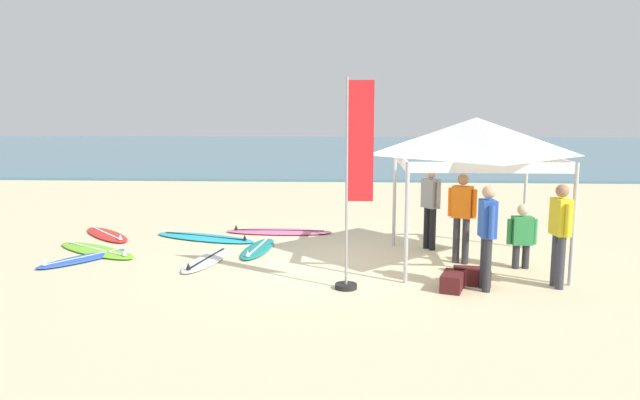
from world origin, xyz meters
TOP-DOWN VIEW (x-y plane):
  - ground_plane at (0.00, 0.00)m, footprint 80.00×80.00m
  - sea at (0.00, 30.50)m, footprint 80.00×36.00m
  - canopy_tent at (2.41, 0.11)m, footprint 2.84×2.84m
  - surfboard_lime at (-5.07, 0.62)m, footprint 2.31×1.83m
  - surfboard_teal at (-1.79, 0.93)m, footprint 0.71×1.95m
  - surfboard_cyan at (-3.13, 1.95)m, footprint 2.59×1.49m
  - surfboard_white at (-2.62, -0.05)m, footprint 0.87×2.00m
  - surfboard_red at (-5.47, 2.13)m, footprint 1.82×1.93m
  - surfboard_pink at (-1.56, 2.67)m, footprint 2.52×0.73m
  - surfboard_blue at (-5.05, -0.05)m, footprint 1.48×1.84m
  - person_yellow at (3.52, -1.37)m, footprint 0.27×0.54m
  - person_orange at (2.22, 0.11)m, footprint 0.50×0.36m
  - person_grey at (1.78, 1.22)m, footprint 0.39×0.47m
  - person_blue at (2.30, -1.58)m, footprint 0.24×0.55m
  - person_green at (3.26, -0.21)m, footprint 0.55×0.24m
  - banner_flag at (0.17, -1.61)m, footprint 0.60×0.36m
  - gear_bag_near_tent at (2.16, -1.27)m, footprint 0.64×0.40m
  - gear_bag_by_pole at (1.79, -1.59)m, footprint 0.50×0.67m

SIDE VIEW (x-z plane):
  - ground_plane at x=0.00m, z-range 0.00..0.00m
  - surfboard_cyan at x=-3.13m, z-range -0.06..0.13m
  - surfboard_pink at x=-1.56m, z-range -0.06..0.13m
  - surfboard_lime at x=-5.07m, z-range -0.06..0.13m
  - surfboard_red at x=-5.47m, z-range -0.06..0.13m
  - surfboard_white at x=-2.62m, z-range -0.06..0.13m
  - surfboard_teal at x=-1.79m, z-range -0.06..0.13m
  - surfboard_blue at x=-5.05m, z-range -0.06..0.13m
  - sea at x=0.00m, z-range 0.00..0.10m
  - gear_bag_near_tent at x=2.16m, z-range 0.00..0.28m
  - gear_bag_by_pole at x=1.79m, z-range 0.00..0.28m
  - person_green at x=3.26m, z-range 0.06..1.26m
  - person_yellow at x=3.52m, z-range 0.13..1.84m
  - person_orange at x=2.22m, z-range 0.13..1.84m
  - person_grey at x=1.78m, z-range 0.13..1.84m
  - person_blue at x=2.30m, z-range 0.13..1.84m
  - banner_flag at x=0.17m, z-range -0.13..3.27m
  - canopy_tent at x=2.41m, z-range 1.01..3.76m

